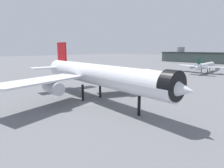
{
  "coord_description": "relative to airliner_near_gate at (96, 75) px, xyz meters",
  "views": [
    {
      "loc": [
        51.53,
        -36.03,
        17.9
      ],
      "look_at": [
        7.39,
        3.61,
        7.07
      ],
      "focal_mm": 31.26,
      "sensor_mm": 36.0,
      "label": 1
    }
  ],
  "objects": [
    {
      "name": "traffic_cone_near_nose",
      "position": [
        4.55,
        41.93,
        -8.64
      ],
      "size": [
        0.63,
        0.63,
        0.78
      ],
      "primitive_type": "cone",
      "color": "#F2600C",
      "rests_on": "ground"
    },
    {
      "name": "airliner_far_taxiway",
      "position": [
        -8.76,
        109.27,
        -3.8
      ],
      "size": [
        40.45,
        44.61,
        11.87
      ],
      "rotation": [
        0.0,
        0.0,
        1.7
      ],
      "color": "silver",
      "rests_on": "ground"
    },
    {
      "name": "airliner_near_gate",
      "position": [
        0.0,
        0.0,
        0.0
      ],
      "size": [
        70.63,
        64.43,
        20.49
      ],
      "rotation": [
        0.0,
        0.0,
        -0.04
      ],
      "color": "white",
      "rests_on": "ground"
    },
    {
      "name": "service_truck_front",
      "position": [
        -32.71,
        23.98,
        -7.44
      ],
      "size": [
        5.69,
        3.02,
        3.0
      ],
      "rotation": [
        0.0,
        0.0,
        0.1
      ],
      "color": "black",
      "rests_on": "ground"
    },
    {
      "name": "ground",
      "position": [
        1.33,
        -3.98,
        -9.03
      ],
      "size": [
        900.0,
        900.0,
        0.0
      ],
      "primitive_type": "plane",
      "color": "slate"
    },
    {
      "name": "traffic_cone_wingtip",
      "position": [
        -25.72,
        28.44,
        -8.74
      ],
      "size": [
        0.47,
        0.47,
        0.59
      ],
      "primitive_type": "cone",
      "color": "#F2600C",
      "rests_on": "ground"
    }
  ]
}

